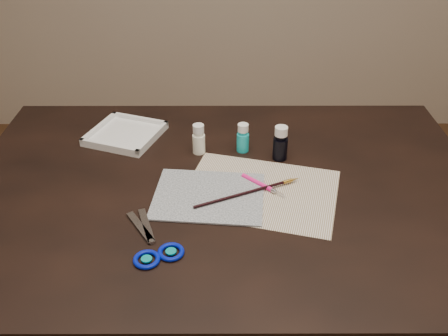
{
  "coord_description": "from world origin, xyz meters",
  "views": [
    {
      "loc": [
        -0.0,
        -1.02,
        1.46
      ],
      "look_at": [
        0.0,
        0.0,
        0.8
      ],
      "focal_mm": 40.0,
      "sensor_mm": 36.0,
      "label": 1
    }
  ],
  "objects_px": {
    "canvas": "(209,196)",
    "scissors": "(145,237)",
    "paint_bottle_navy": "(280,143)",
    "paper": "(260,191)",
    "paint_bottle_cyan": "(243,138)",
    "paint_bottle_white": "(199,139)",
    "palette_tray": "(125,133)"
  },
  "relations": [
    {
      "from": "paint_bottle_cyan",
      "to": "paper",
      "type": "bearing_deg",
      "value": -79.34
    },
    {
      "from": "paint_bottle_white",
      "to": "paint_bottle_navy",
      "type": "height_order",
      "value": "paint_bottle_navy"
    },
    {
      "from": "paper",
      "to": "scissors",
      "type": "relative_size",
      "value": 1.7
    },
    {
      "from": "canvas",
      "to": "paint_bottle_navy",
      "type": "bearing_deg",
      "value": 43.33
    },
    {
      "from": "canvas",
      "to": "scissors",
      "type": "bearing_deg",
      "value": -130.84
    },
    {
      "from": "scissors",
      "to": "paper",
      "type": "bearing_deg",
      "value": -87.85
    },
    {
      "from": "paint_bottle_cyan",
      "to": "palette_tray",
      "type": "height_order",
      "value": "paint_bottle_cyan"
    },
    {
      "from": "scissors",
      "to": "palette_tray",
      "type": "relative_size",
      "value": 1.16
    },
    {
      "from": "paint_bottle_cyan",
      "to": "scissors",
      "type": "xyz_separation_m",
      "value": [
        -0.22,
        -0.37,
        -0.03
      ]
    },
    {
      "from": "paper",
      "to": "paint_bottle_cyan",
      "type": "relative_size",
      "value": 4.48
    },
    {
      "from": "paint_bottle_white",
      "to": "paint_bottle_navy",
      "type": "distance_m",
      "value": 0.22
    },
    {
      "from": "paper",
      "to": "paint_bottle_cyan",
      "type": "height_order",
      "value": "paint_bottle_cyan"
    },
    {
      "from": "paint_bottle_navy",
      "to": "paint_bottle_cyan",
      "type": "bearing_deg",
      "value": 157.24
    },
    {
      "from": "paint_bottle_navy",
      "to": "palette_tray",
      "type": "xyz_separation_m",
      "value": [
        -0.43,
        0.12,
        -0.04
      ]
    },
    {
      "from": "paint_bottle_white",
      "to": "canvas",
      "type": "bearing_deg",
      "value": -81.47
    },
    {
      "from": "canvas",
      "to": "paint_bottle_cyan",
      "type": "bearing_deg",
      "value": 67.82
    },
    {
      "from": "paper",
      "to": "canvas",
      "type": "xyz_separation_m",
      "value": [
        -0.13,
        -0.02,
        0.0
      ]
    },
    {
      "from": "paint_bottle_navy",
      "to": "palette_tray",
      "type": "relative_size",
      "value": 0.51
    },
    {
      "from": "paint_bottle_white",
      "to": "scissors",
      "type": "bearing_deg",
      "value": -105.62
    },
    {
      "from": "paper",
      "to": "canvas",
      "type": "distance_m",
      "value": 0.13
    },
    {
      "from": "paint_bottle_white",
      "to": "scissors",
      "type": "distance_m",
      "value": 0.38
    },
    {
      "from": "paint_bottle_cyan",
      "to": "paint_bottle_navy",
      "type": "distance_m",
      "value": 0.11
    },
    {
      "from": "paint_bottle_white",
      "to": "paint_bottle_navy",
      "type": "bearing_deg",
      "value": -8.42
    },
    {
      "from": "paper",
      "to": "paint_bottle_white",
      "type": "xyz_separation_m",
      "value": [
        -0.16,
        0.19,
        0.04
      ]
    },
    {
      "from": "paper",
      "to": "canvas",
      "type": "relative_size",
      "value": 1.4
    },
    {
      "from": "paper",
      "to": "paint_bottle_cyan",
      "type": "bearing_deg",
      "value": 100.66
    },
    {
      "from": "paint_bottle_white",
      "to": "palette_tray",
      "type": "bearing_deg",
      "value": 158.09
    },
    {
      "from": "paint_bottle_white",
      "to": "scissors",
      "type": "height_order",
      "value": "paint_bottle_white"
    },
    {
      "from": "paint_bottle_cyan",
      "to": "paint_bottle_navy",
      "type": "bearing_deg",
      "value": -22.76
    },
    {
      "from": "paper",
      "to": "paint_bottle_cyan",
      "type": "distance_m",
      "value": 0.2
    },
    {
      "from": "palette_tray",
      "to": "paint_bottle_cyan",
      "type": "bearing_deg",
      "value": -13.08
    },
    {
      "from": "paper",
      "to": "paint_bottle_white",
      "type": "bearing_deg",
      "value": 130.05
    }
  ]
}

